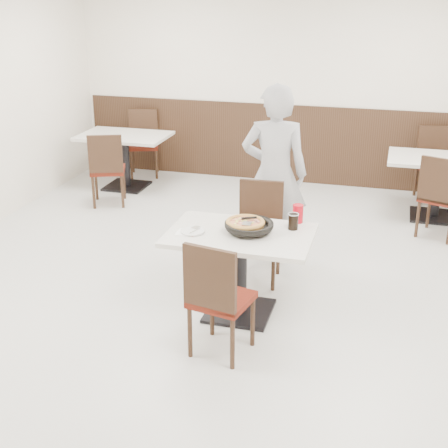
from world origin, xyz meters
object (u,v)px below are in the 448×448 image
(diner_person, at_px, (274,175))
(bg_chair_right_near, at_px, (442,196))
(chair_near, at_px, (222,297))
(red_cup, at_px, (298,214))
(chair_far, at_px, (258,235))
(bg_chair_left_far, at_px, (144,144))
(pizza_pan, at_px, (249,228))
(bg_chair_right_far, at_px, (435,165))
(cola_glass, at_px, (293,222))
(main_table, at_px, (240,274))
(bg_chair_left_near, at_px, (108,168))
(pizza, at_px, (245,224))
(bg_table_left, at_px, (125,161))
(bg_table_right, at_px, (437,188))
(side_plate, at_px, (193,231))

(diner_person, relative_size, bg_chair_right_near, 1.90)
(chair_near, bearing_deg, red_cup, 79.28)
(chair_far, height_order, bg_chair_left_far, same)
(pizza_pan, relative_size, bg_chair_right_far, 0.40)
(chair_near, bearing_deg, cola_glass, 75.88)
(chair_near, xyz_separation_m, bg_chair_right_near, (1.71, 2.94, 0.00))
(main_table, height_order, diner_person, diner_person)
(diner_person, xyz_separation_m, bg_chair_left_near, (-2.37, 1.10, -0.43))
(pizza, bearing_deg, pizza_pan, -30.71)
(diner_person, bearing_deg, cola_glass, 101.21)
(bg_table_left, xyz_separation_m, bg_table_right, (4.11, -0.10, 0.00))
(red_cup, relative_size, bg_chair_right_near, 0.17)
(cola_glass, xyz_separation_m, bg_chair_left_far, (-2.79, 3.42, -0.34))
(main_table, xyz_separation_m, red_cup, (0.42, 0.37, 0.45))
(diner_person, bearing_deg, red_cup, 105.39)
(bg_table_left, bearing_deg, bg_table_right, -1.38)
(pizza_pan, xyz_separation_m, side_plate, (-0.45, -0.13, -0.03))
(cola_glass, bearing_deg, side_plate, -159.32)
(side_plate, xyz_separation_m, bg_table_right, (2.09, 3.03, -0.38))
(cola_glass, relative_size, diner_person, 0.07)
(pizza_pan, bearing_deg, side_plate, -164.30)
(chair_near, relative_size, pizza, 3.05)
(pizza, distance_m, bg_chair_left_near, 3.30)
(bg_chair_left_far, bearing_deg, diner_person, 115.18)
(chair_near, bearing_deg, bg_chair_left_far, 130.69)
(chair_far, xyz_separation_m, bg_chair_left_far, (-2.38, 2.96, 0.00))
(chair_far, relative_size, red_cup, 5.94)
(bg_table_right, bearing_deg, cola_glass, -115.43)
(chair_far, distance_m, bg_chair_right_near, 2.39)
(pizza, xyz_separation_m, bg_chair_right_far, (1.67, 3.54, -0.34))
(side_plate, height_order, bg_table_right, side_plate)
(pizza, xyz_separation_m, bg_chair_left_near, (-2.36, 2.27, -0.34))
(chair_near, bearing_deg, pizza_pan, 96.76)
(main_table, xyz_separation_m, bg_chair_left_near, (-2.34, 2.33, 0.10))
(chair_far, bearing_deg, side_plate, 59.19)
(main_table, height_order, bg_chair_left_far, bg_chair_left_far)
(pizza, bearing_deg, bg_chair_left_far, 124.00)
(cola_glass, distance_m, bg_table_right, 3.05)
(bg_chair_left_far, bearing_deg, chair_far, 108.77)
(main_table, distance_m, chair_far, 0.67)
(main_table, relative_size, bg_table_left, 1.00)
(main_table, bearing_deg, bg_table_right, 59.83)
(cola_glass, bearing_deg, main_table, -153.48)
(side_plate, distance_m, bg_chair_right_near, 3.22)
(bg_chair_left_far, distance_m, bg_chair_right_far, 4.07)
(chair_near, distance_m, bg_chair_right_far, 4.54)
(chair_near, relative_size, bg_chair_right_near, 1.00)
(pizza_pan, xyz_separation_m, bg_chair_right_far, (1.63, 3.57, -0.32))
(bg_chair_right_far, bearing_deg, main_table, 52.98)
(pizza, xyz_separation_m, red_cup, (0.39, 0.32, 0.02))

